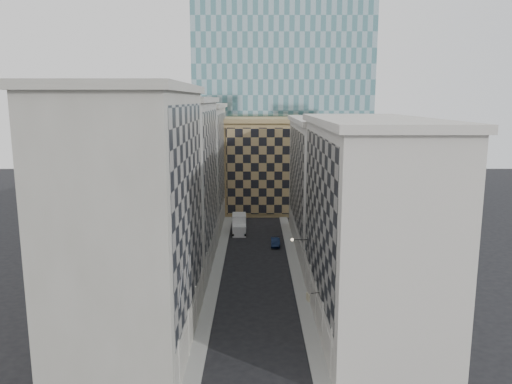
{
  "coord_description": "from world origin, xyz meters",
  "views": [
    {
      "loc": [
        -0.13,
        -32.46,
        22.39
      ],
      "look_at": [
        -0.06,
        13.18,
        13.91
      ],
      "focal_mm": 35.0,
      "sensor_mm": 36.0,
      "label": 1
    }
  ],
  "objects": [
    {
      "name": "tan_block",
      "position": [
        2.0,
        67.9,
        9.44
      ],
      "size": [
        16.8,
        14.8,
        18.8
      ],
      "color": "#9E8254",
      "rests_on": "ground"
    },
    {
      "name": "bldg_right_a",
      "position": [
        10.88,
        15.0,
        10.32
      ],
      "size": [
        10.8,
        26.8,
        20.7
      ],
      "color": "beige",
      "rests_on": "ground"
    },
    {
      "name": "bldg_right_b",
      "position": [
        10.89,
        42.0,
        9.85
      ],
      "size": [
        10.8,
        28.8,
        19.7
      ],
      "color": "beige",
      "rests_on": "ground"
    },
    {
      "name": "sidewalk_east",
      "position": [
        5.25,
        30.0,
        0.07
      ],
      "size": [
        1.5,
        100.0,
        0.15
      ],
      "primitive_type": "cube",
      "color": "#969691",
      "rests_on": "ground"
    },
    {
      "name": "bracket_lamp",
      "position": [
        4.38,
        24.0,
        6.2
      ],
      "size": [
        1.98,
        0.36,
        0.36
      ],
      "color": "black",
      "rests_on": "ground"
    },
    {
      "name": "box_truck",
      "position": [
        -2.88,
        49.89,
        1.35
      ],
      "size": [
        2.48,
        5.73,
        3.11
      ],
      "rotation": [
        0.0,
        0.0,
        0.03
      ],
      "color": "silver",
      "rests_on": "ground"
    },
    {
      "name": "flagpoles_left",
      "position": [
        -5.9,
        6.0,
        8.0
      ],
      "size": [
        0.1,
        6.33,
        2.33
      ],
      "color": "gray",
      "rests_on": "ground"
    },
    {
      "name": "bldg_left_a",
      "position": [
        -10.88,
        11.0,
        11.82
      ],
      "size": [
        10.8,
        22.8,
        23.7
      ],
      "color": "gray",
      "rests_on": "ground"
    },
    {
      "name": "shop_sign",
      "position": [
        4.95,
        12.49,
        3.83
      ],
      "size": [
        1.26,
        0.75,
        0.85
      ],
      "rotation": [
        0.0,
        0.0,
        0.27
      ],
      "color": "black",
      "rests_on": "ground"
    },
    {
      "name": "bldg_left_b",
      "position": [
        -10.88,
        33.0,
        11.32
      ],
      "size": [
        10.8,
        22.8,
        22.7
      ],
      "color": "gray",
      "rests_on": "ground"
    },
    {
      "name": "bldg_left_c",
      "position": [
        -10.88,
        55.0,
        10.83
      ],
      "size": [
        10.8,
        22.8,
        21.7
      ],
      "color": "gray",
      "rests_on": "ground"
    },
    {
      "name": "church_tower",
      "position": [
        0.0,
        82.0,
        26.95
      ],
      "size": [
        7.2,
        7.2,
        51.5
      ],
      "color": "#292520",
      "rests_on": "ground"
    },
    {
      "name": "dark_car",
      "position": [
        2.99,
        42.1,
        0.65
      ],
      "size": [
        1.46,
        3.96,
        1.3
      ],
      "primitive_type": "imported",
      "rotation": [
        0.0,
        0.0,
        -0.02
      ],
      "color": "#0E1A35",
      "rests_on": "ground"
    },
    {
      "name": "sidewalk_west",
      "position": [
        -5.25,
        30.0,
        0.07
      ],
      "size": [
        1.5,
        100.0,
        0.15
      ],
      "primitive_type": "cube",
      "color": "#969691",
      "rests_on": "ground"
    }
  ]
}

